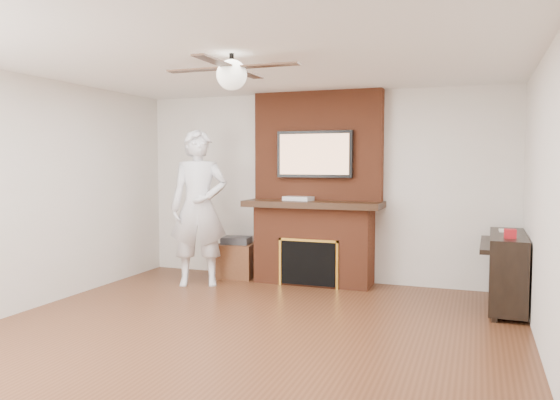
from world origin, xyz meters
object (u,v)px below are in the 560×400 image
(fireplace, at_px, (315,207))
(piano, at_px, (507,269))
(person, at_px, (199,208))
(side_table, at_px, (237,259))

(fireplace, xyz_separation_m, piano, (2.30, -0.55, -0.56))
(fireplace, distance_m, person, 1.51)
(fireplace, bearing_deg, piano, -13.39)
(person, relative_size, piano, 1.59)
(person, distance_m, piano, 3.70)
(person, bearing_deg, piano, -22.43)
(side_table, distance_m, piano, 3.44)
(person, xyz_separation_m, piano, (3.66, 0.11, -0.56))
(fireplace, bearing_deg, person, -154.09)
(side_table, bearing_deg, person, -120.86)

